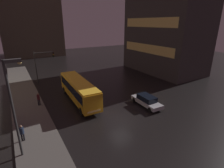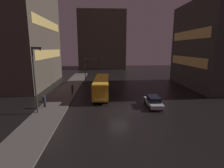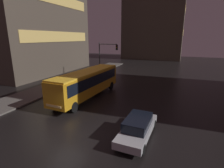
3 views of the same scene
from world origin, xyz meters
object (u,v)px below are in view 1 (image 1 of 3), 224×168
object	(u,v)px
pedestrian_mid	(22,132)
car_taxi	(147,100)
traffic_light_main	(42,61)
bus_near	(79,89)
pedestrian_near	(38,98)
street_lamp_sidewalk	(14,96)

from	to	relation	value
pedestrian_mid	car_taxi	bearing A→B (deg)	-107.52
pedestrian_mid	traffic_light_main	bearing A→B (deg)	-34.29
bus_near	car_taxi	xyz separation A→B (m)	(7.35, -6.03, -1.16)
pedestrian_near	street_lamp_sidewalk	xyz separation A→B (m)	(-2.61, -9.24, 4.32)
bus_near	pedestrian_near	xyz separation A→B (m)	(-5.25, 1.20, -0.74)
bus_near	pedestrian_near	bearing A→B (deg)	-10.63
pedestrian_near	pedestrian_mid	world-z (taller)	pedestrian_near
bus_near	traffic_light_main	size ratio (longest dim) A/B	1.88
car_taxi	street_lamp_sidewalk	distance (m)	16.05
traffic_light_main	street_lamp_sidewalk	size ratio (longest dim) A/B	0.73
traffic_light_main	street_lamp_sidewalk	distance (m)	19.92
traffic_light_main	pedestrian_mid	bearing A→B (deg)	-106.82
traffic_light_main	street_lamp_sidewalk	world-z (taller)	street_lamp_sidewalk
traffic_light_main	car_taxi	bearing A→B (deg)	-59.79
car_taxi	pedestrian_near	distance (m)	14.53
bus_near	traffic_light_main	bearing A→B (deg)	-74.39
bus_near	pedestrian_near	size ratio (longest dim) A/B	6.45
car_taxi	street_lamp_sidewalk	bearing A→B (deg)	9.46
car_taxi	pedestrian_mid	xyz separation A→B (m)	(-15.18, 0.01, 0.38)
street_lamp_sidewalk	traffic_light_main	bearing A→B (deg)	74.79
bus_near	pedestrian_mid	size ratio (longest dim) A/B	6.79
street_lamp_sidewalk	pedestrian_near	bearing A→B (deg)	74.21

